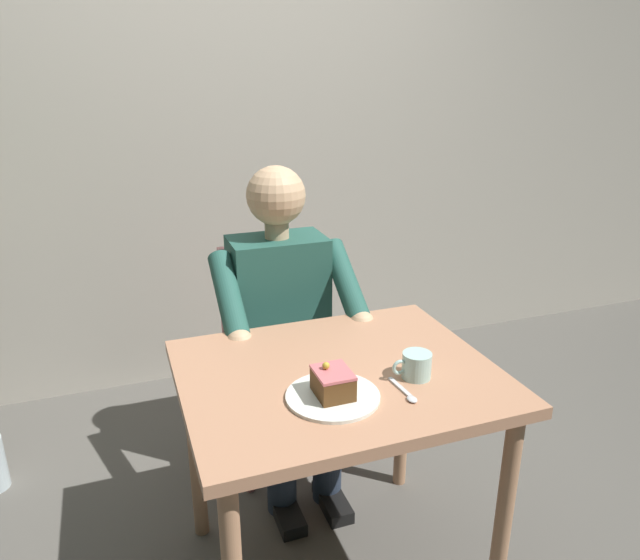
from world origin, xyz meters
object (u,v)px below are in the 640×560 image
at_px(coffee_cup, 416,365).
at_px(chair, 274,344).
at_px(seated_person, 285,325).
at_px(dessert_spoon, 406,394).
at_px(dining_table, 338,400).
at_px(cake_slice, 333,383).

bearing_deg(coffee_cup, chair, -76.97).
relative_size(seated_person, dessert_spoon, 8.66).
bearing_deg(dessert_spoon, dining_table, -56.66).
height_order(chair, cake_slice, chair).
xyz_separation_m(seated_person, coffee_cup, (-0.19, 0.66, 0.13)).
distance_m(dining_table, dessert_spoon, 0.25).
bearing_deg(dining_table, coffee_cup, 150.21).
xyz_separation_m(dining_table, chair, (0.00, -0.72, -0.15)).
distance_m(dining_table, seated_person, 0.55).
relative_size(seated_person, cake_slice, 11.08).
height_order(dining_table, chair, chair).
bearing_deg(dessert_spoon, cake_slice, -15.48).
bearing_deg(dessert_spoon, chair, -82.29).
distance_m(chair, cake_slice, 0.91).
bearing_deg(chair, dessert_spoon, 97.71).
relative_size(chair, dessert_spoon, 6.22).
bearing_deg(cake_slice, chair, -94.62).
relative_size(cake_slice, coffee_cup, 0.94).
xyz_separation_m(dining_table, seated_person, (0.00, -0.55, 0.01)).
bearing_deg(coffee_cup, dining_table, -29.79).
bearing_deg(seated_person, coffee_cup, 106.22).
height_order(chair, coffee_cup, chair).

